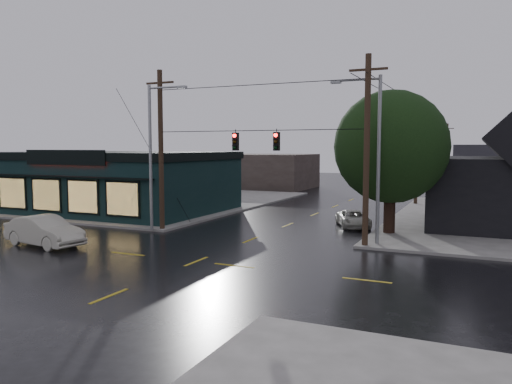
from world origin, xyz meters
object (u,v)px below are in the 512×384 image
at_px(corner_tree, 391,147).
at_px(sedan_cream, 44,231).
at_px(utility_pole_ne, 365,248).
at_px(utility_pole_nw, 162,231).
at_px(suv_silver, 353,219).

bearing_deg(corner_tree, sedan_cream, -145.56).
bearing_deg(sedan_cream, utility_pole_ne, -58.62).
relative_size(utility_pole_nw, sedan_cream, 2.04).
bearing_deg(sedan_cream, suv_silver, -37.42).
height_order(corner_tree, utility_pole_nw, corner_tree).
bearing_deg(utility_pole_ne, suv_silver, 108.53).
relative_size(corner_tree, suv_silver, 2.16).
distance_m(corner_tree, utility_pole_nw, 15.20).
height_order(utility_pole_nw, sedan_cream, utility_pole_nw).
distance_m(corner_tree, suv_silver, 5.90).
bearing_deg(utility_pole_ne, sedan_cream, -156.92).
distance_m(utility_pole_nw, sedan_cream, 7.41).
bearing_deg(utility_pole_ne, utility_pole_nw, 180.00).
relative_size(utility_pole_nw, suv_silver, 2.54).
bearing_deg(corner_tree, utility_pole_nw, -161.68).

